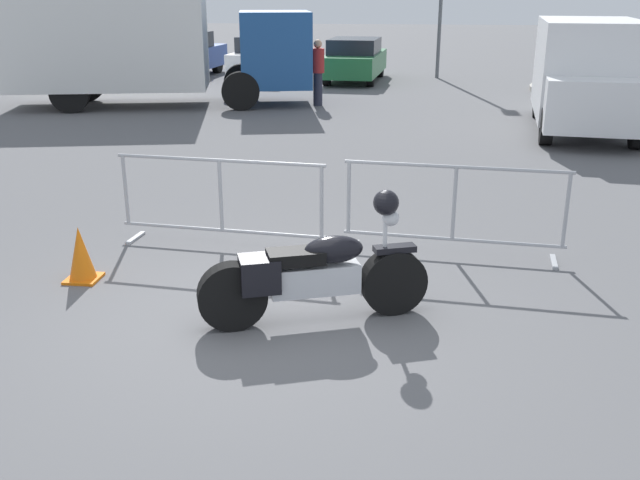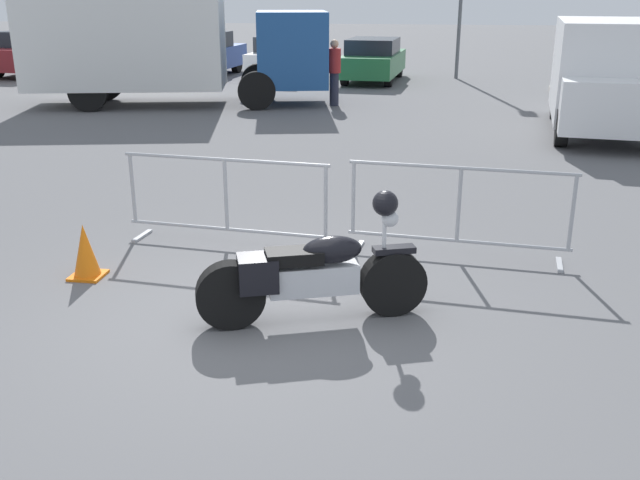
{
  "view_description": "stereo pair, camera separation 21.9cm",
  "coord_description": "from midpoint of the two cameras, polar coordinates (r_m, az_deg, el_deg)",
  "views": [
    {
      "loc": [
        1.29,
        -5.88,
        2.91
      ],
      "look_at": [
        0.52,
        0.49,
        0.65
      ],
      "focal_mm": 40.0,
      "sensor_mm": 36.0,
      "label": 1
    },
    {
      "loc": [
        1.5,
        -5.85,
        2.91
      ],
      "look_at": [
        0.52,
        0.49,
        0.65
      ],
      "focal_mm": 40.0,
      "sensor_mm": 36.0,
      "label": 2
    }
  ],
  "objects": [
    {
      "name": "ground_plane",
      "position": [
        6.7,
        -5.93,
        -6.47
      ],
      "size": [
        120.0,
        120.0,
        0.0
      ],
      "primitive_type": "plane",
      "color": "#5B5B5E"
    },
    {
      "name": "parked_car_maroon",
      "position": [
        28.37,
        -23.39,
        13.57
      ],
      "size": [
        2.16,
        4.63,
        1.53
      ],
      "rotation": [
        0.0,
        0.0,
        1.5
      ],
      "color": "maroon",
      "rests_on": "ground"
    },
    {
      "name": "motorcycle",
      "position": [
        6.5,
        -1.39,
        -2.73
      ],
      "size": [
        2.08,
        0.89,
        1.21
      ],
      "rotation": [
        0.0,
        0.0,
        0.34
      ],
      "color": "black",
      "rests_on": "ground"
    },
    {
      "name": "parked_car_blue",
      "position": [
        26.06,
        -11.22,
        14.34
      ],
      "size": [
        2.14,
        4.58,
        1.51
      ],
      "rotation": [
        0.0,
        0.0,
        1.5
      ],
      "color": "#284799",
      "rests_on": "ground"
    },
    {
      "name": "delivery_van",
      "position": [
        16.64,
        20.22,
        12.5
      ],
      "size": [
        2.53,
        5.2,
        2.31
      ],
      "rotation": [
        0.0,
        0.0,
        -1.69
      ],
      "color": "white",
      "rests_on": "ground"
    },
    {
      "name": "crowd_barrier_near",
      "position": [
        8.48,
        -8.67,
        3.08
      ],
      "size": [
        2.52,
        0.67,
        1.07
      ],
      "rotation": [
        0.0,
        0.0,
        -0.1
      ],
      "color": "#9EA0A5",
      "rests_on": "ground"
    },
    {
      "name": "parked_car_white",
      "position": [
        25.26,
        -4.48,
        14.4
      ],
      "size": [
        2.03,
        4.34,
        1.43
      ],
      "rotation": [
        0.0,
        0.0,
        1.5
      ],
      "color": "white",
      "rests_on": "ground"
    },
    {
      "name": "pedestrian",
      "position": [
        19.14,
        -0.51,
        13.44
      ],
      "size": [
        0.45,
        0.45,
        1.69
      ],
      "rotation": [
        0.0,
        0.0,
        1.16
      ],
      "color": "#262838",
      "rests_on": "ground"
    },
    {
      "name": "traffic_cone",
      "position": [
        7.91,
        -19.35,
        -1.1
      ],
      "size": [
        0.34,
        0.34,
        0.59
      ],
      "color": "orange",
      "rests_on": "ground"
    },
    {
      "name": "box_truck",
      "position": [
        19.58,
        -14.32,
        15.11
      ],
      "size": [
        8.0,
        3.84,
        2.98
      ],
      "rotation": [
        0.0,
        0.0,
        0.22
      ],
      "color": "white",
      "rests_on": "ground"
    },
    {
      "name": "parked_car_yellow",
      "position": [
        26.55,
        -18.07,
        13.78
      ],
      "size": [
        2.03,
        4.34,
        1.44
      ],
      "rotation": [
        0.0,
        0.0,
        1.5
      ],
      "color": "yellow",
      "rests_on": "ground"
    },
    {
      "name": "planter_island",
      "position": [
        23.66,
        21.84,
        11.69
      ],
      "size": [
        4.59,
        4.59,
        1.1
      ],
      "color": "#ADA89E",
      "rests_on": "ground"
    },
    {
      "name": "crowd_barrier_far",
      "position": [
        8.2,
        9.91,
        2.43
      ],
      "size": [
        2.52,
        0.67,
        1.07
      ],
      "rotation": [
        0.0,
        0.0,
        -0.1
      ],
      "color": "#9EA0A5",
      "rests_on": "ground"
    },
    {
      "name": "parked_car_green",
      "position": [
        24.44,
        2.54,
        14.23
      ],
      "size": [
        1.97,
        4.22,
        1.4
      ],
      "rotation": [
        0.0,
        0.0,
        1.5
      ],
      "color": "#236B38",
      "rests_on": "ground"
    }
  ]
}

